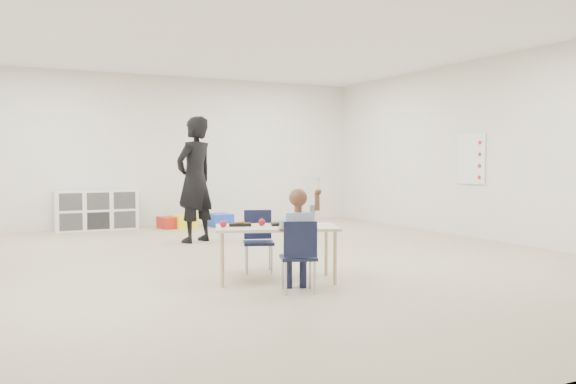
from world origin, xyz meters
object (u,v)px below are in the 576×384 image
cubby_shelf (96,210)px  adult (195,180)px  table (277,253)px  child (298,235)px  chair_near (298,256)px

cubby_shelf → adult: bearing=-65.0°
table → child: (-0.04, -0.55, 0.25)m
table → adult: adult is taller
cubby_shelf → table: bearing=-80.7°
cubby_shelf → adult: size_ratio=0.75×
cubby_shelf → adult: (1.07, -2.29, 0.59)m
child → cubby_shelf: size_ratio=0.76×
chair_near → cubby_shelf: 6.11m
chair_near → adult: 3.81m
cubby_shelf → child: bearing=-81.8°
chair_near → adult: bearing=106.7°
child → adult: bearing=106.7°
child → cubby_shelf: child is taller
cubby_shelf → chair_near: bearing=-81.8°
chair_near → cubby_shelf: cubby_shelf is taller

